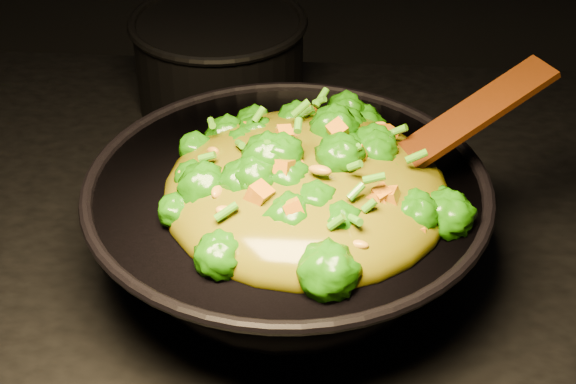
# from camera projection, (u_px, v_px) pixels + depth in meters

# --- Properties ---
(wok) EXTENTS (0.44, 0.44, 0.12)m
(wok) POSITION_uv_depth(u_px,v_px,m) (287.00, 230.00, 0.96)
(wok) COLOR black
(wok) RESTS_ON stovetop
(stir_fry) EXTENTS (0.30, 0.30, 0.10)m
(stir_fry) POSITION_uv_depth(u_px,v_px,m) (307.00, 156.00, 0.88)
(stir_fry) COLOR #1B5F06
(stir_fry) RESTS_ON wok
(spatula) EXTENTS (0.25, 0.17, 0.11)m
(spatula) POSITION_uv_depth(u_px,v_px,m) (435.00, 140.00, 0.91)
(spatula) COLOR #361105
(spatula) RESTS_ON wok
(back_pot) EXTENTS (0.30, 0.30, 0.14)m
(back_pot) POSITION_uv_depth(u_px,v_px,m) (220.00, 61.00, 1.25)
(back_pot) COLOR black
(back_pot) RESTS_ON stovetop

